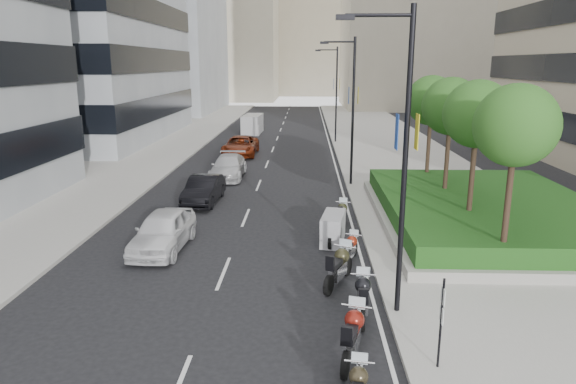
{
  "coord_description": "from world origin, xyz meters",
  "views": [
    {
      "loc": [
        1.5,
        -13.42,
        7.45
      ],
      "look_at": [
        0.71,
        8.32,
        2.0
      ],
      "focal_mm": 32.0,
      "sensor_mm": 36.0,
      "label": 1
    }
  ],
  "objects_px": {
    "lamp_post_1": "(351,104)",
    "motorcycle_3": "(339,267)",
    "lamp_post_0": "(400,151)",
    "delivery_van": "(252,125)",
    "motorcycle_1": "(352,335)",
    "car_a": "(163,231)",
    "parking_sign": "(441,319)",
    "car_c": "(228,167)",
    "car_d": "(240,146)",
    "car_b": "(204,190)",
    "motorcycle_6": "(342,214)",
    "motorcycle_5": "(333,229)",
    "motorcycle_4": "(350,249)",
    "motorcycle_2": "(363,297)",
    "lamp_post_2": "(335,90)"
  },
  "relations": [
    {
      "from": "motorcycle_4",
      "to": "motorcycle_1",
      "type": "bearing_deg",
      "value": -164.28
    },
    {
      "from": "car_c",
      "to": "lamp_post_0",
      "type": "bearing_deg",
      "value": -68.04
    },
    {
      "from": "lamp_post_1",
      "to": "motorcycle_2",
      "type": "bearing_deg",
      "value": -93.03
    },
    {
      "from": "lamp_post_1",
      "to": "motorcycle_6",
      "type": "bearing_deg",
      "value": -96.59
    },
    {
      "from": "motorcycle_4",
      "to": "motorcycle_6",
      "type": "relative_size",
      "value": 0.89
    },
    {
      "from": "lamp_post_0",
      "to": "car_c",
      "type": "xyz_separation_m",
      "value": [
        -7.86,
        19.11,
        -4.31
      ]
    },
    {
      "from": "motorcycle_2",
      "to": "car_d",
      "type": "distance_m",
      "value": 28.9
    },
    {
      "from": "motorcycle_1",
      "to": "car_a",
      "type": "bearing_deg",
      "value": 57.08
    },
    {
      "from": "lamp_post_0",
      "to": "delivery_van",
      "type": "height_order",
      "value": "lamp_post_0"
    },
    {
      "from": "lamp_post_2",
      "to": "car_b",
      "type": "xyz_separation_m",
      "value": [
        -8.26,
        -22.3,
        -4.32
      ]
    },
    {
      "from": "car_a",
      "to": "car_d",
      "type": "xyz_separation_m",
      "value": [
        0.35,
        22.45,
        -0.01
      ]
    },
    {
      "from": "lamp_post_2",
      "to": "car_c",
      "type": "relative_size",
      "value": 1.74
    },
    {
      "from": "car_c",
      "to": "delivery_van",
      "type": "bearing_deg",
      "value": 91.46
    },
    {
      "from": "lamp_post_0",
      "to": "motorcycle_3",
      "type": "relative_size",
      "value": 3.88
    },
    {
      "from": "parking_sign",
      "to": "motorcycle_4",
      "type": "bearing_deg",
      "value": 102.16
    },
    {
      "from": "motorcycle_2",
      "to": "motorcycle_3",
      "type": "height_order",
      "value": "motorcycle_3"
    },
    {
      "from": "lamp_post_2",
      "to": "delivery_van",
      "type": "xyz_separation_m",
      "value": [
        -8.59,
        6.7,
        -4.12
      ]
    },
    {
      "from": "motorcycle_3",
      "to": "car_a",
      "type": "relative_size",
      "value": 0.49
    },
    {
      "from": "car_a",
      "to": "motorcycle_1",
      "type": "bearing_deg",
      "value": -45.35
    },
    {
      "from": "lamp_post_1",
      "to": "motorcycle_3",
      "type": "height_order",
      "value": "lamp_post_1"
    },
    {
      "from": "lamp_post_0",
      "to": "parking_sign",
      "type": "xyz_separation_m",
      "value": [
        0.66,
        -3.0,
        -3.61
      ]
    },
    {
      "from": "lamp_post_1",
      "to": "delivery_van",
      "type": "xyz_separation_m",
      "value": [
        -8.59,
        24.7,
        -4.12
      ]
    },
    {
      "from": "motorcycle_5",
      "to": "motorcycle_6",
      "type": "bearing_deg",
      "value": -2.73
    },
    {
      "from": "motorcycle_5",
      "to": "delivery_van",
      "type": "xyz_separation_m",
      "value": [
        -7.11,
        35.27,
        0.3
      ]
    },
    {
      "from": "motorcycle_3",
      "to": "motorcycle_2",
      "type": "bearing_deg",
      "value": -141.7
    },
    {
      "from": "motorcycle_3",
      "to": "car_b",
      "type": "bearing_deg",
      "value": 56.84
    },
    {
      "from": "parking_sign",
      "to": "car_d",
      "type": "bearing_deg",
      "value": 105.93
    },
    {
      "from": "motorcycle_5",
      "to": "delivery_van",
      "type": "height_order",
      "value": "delivery_van"
    },
    {
      "from": "parking_sign",
      "to": "car_a",
      "type": "relative_size",
      "value": 0.53
    },
    {
      "from": "parking_sign",
      "to": "car_c",
      "type": "xyz_separation_m",
      "value": [
        -8.52,
        22.11,
        -0.7
      ]
    },
    {
      "from": "lamp_post_1",
      "to": "lamp_post_2",
      "type": "relative_size",
      "value": 1.0
    },
    {
      "from": "lamp_post_1",
      "to": "delivery_van",
      "type": "distance_m",
      "value": 26.47
    },
    {
      "from": "lamp_post_0",
      "to": "motorcycle_6",
      "type": "xyz_separation_m",
      "value": [
        -0.94,
        8.83,
        -4.5
      ]
    },
    {
      "from": "motorcycle_3",
      "to": "car_b",
      "type": "xyz_separation_m",
      "value": [
        -6.77,
        10.55,
        0.08
      ]
    },
    {
      "from": "motorcycle_4",
      "to": "motorcycle_6",
      "type": "xyz_separation_m",
      "value": [
        -0.03,
        4.53,
        0.04
      ]
    },
    {
      "from": "motorcycle_3",
      "to": "car_a",
      "type": "distance_m",
      "value": 7.72
    },
    {
      "from": "parking_sign",
      "to": "car_c",
      "type": "height_order",
      "value": "parking_sign"
    },
    {
      "from": "motorcycle_4",
      "to": "car_d",
      "type": "bearing_deg",
      "value": 37.06
    },
    {
      "from": "motorcycle_6",
      "to": "car_c",
      "type": "bearing_deg",
      "value": 43.42
    },
    {
      "from": "lamp_post_1",
      "to": "motorcycle_3",
      "type": "relative_size",
      "value": 3.88
    },
    {
      "from": "car_b",
      "to": "car_c",
      "type": "relative_size",
      "value": 0.87
    },
    {
      "from": "motorcycle_2",
      "to": "car_a",
      "type": "xyz_separation_m",
      "value": [
        -7.59,
        5.53,
        0.19
      ]
    },
    {
      "from": "motorcycle_3",
      "to": "motorcycle_6",
      "type": "bearing_deg",
      "value": 19.51
    },
    {
      "from": "car_d",
      "to": "motorcycle_1",
      "type": "bearing_deg",
      "value": -76.76
    },
    {
      "from": "motorcycle_4",
      "to": "motorcycle_2",
      "type": "bearing_deg",
      "value": -159.9
    },
    {
      "from": "car_d",
      "to": "delivery_van",
      "type": "relative_size",
      "value": 1.17
    },
    {
      "from": "motorcycle_1",
      "to": "car_c",
      "type": "distance_m",
      "value": 22.48
    },
    {
      "from": "parking_sign",
      "to": "motorcycle_3",
      "type": "relative_size",
      "value": 1.08
    },
    {
      "from": "car_c",
      "to": "car_b",
      "type": "bearing_deg",
      "value": -93.93
    },
    {
      "from": "motorcycle_2",
      "to": "car_a",
      "type": "relative_size",
      "value": 0.49
    }
  ]
}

